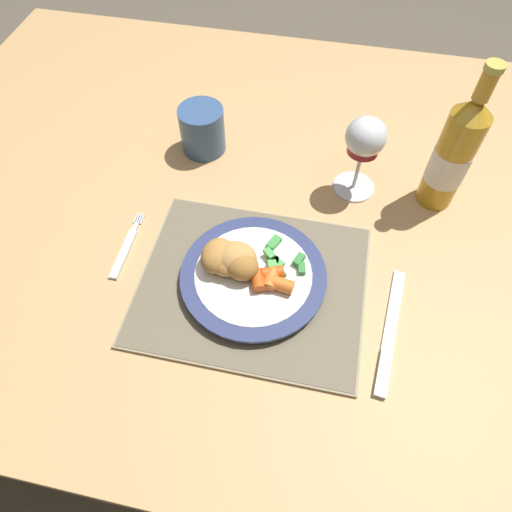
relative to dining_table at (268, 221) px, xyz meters
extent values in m
plane|color=brown|center=(0.00, 0.00, -0.67)|extent=(6.00, 6.00, 0.00)
cube|color=tan|center=(0.00, 0.00, 0.06)|extent=(1.48, 1.06, 0.04)
cube|color=tan|center=(-0.68, 0.48, -0.31)|extent=(0.06, 0.06, 0.70)
cube|color=gray|center=(0.01, -0.20, 0.08)|extent=(0.36, 0.30, 0.01)
cube|color=#6B604A|center=(0.01, -0.20, 0.08)|extent=(0.35, 0.29, 0.00)
cylinder|color=white|center=(0.01, -0.19, 0.09)|extent=(0.19, 0.19, 0.01)
cylinder|color=navy|center=(0.01, -0.19, 0.10)|extent=(0.23, 0.23, 0.01)
cylinder|color=white|center=(0.01, -0.19, 0.10)|extent=(0.18, 0.18, 0.00)
ellipsoid|color=#A87033|center=(-0.01, -0.19, 0.12)|extent=(0.07, 0.07, 0.04)
ellipsoid|color=tan|center=(-0.02, -0.18, 0.12)|extent=(0.07, 0.06, 0.04)
ellipsoid|color=#B77F3D|center=(-0.03, -0.19, 0.12)|extent=(0.06, 0.06, 0.04)
ellipsoid|color=#B77F3D|center=(-0.05, -0.18, 0.12)|extent=(0.06, 0.07, 0.04)
cube|color=#338438|center=(0.05, -0.19, 0.10)|extent=(0.03, 0.03, 0.01)
cube|color=green|center=(0.03, -0.13, 0.10)|extent=(0.02, 0.03, 0.01)
cube|color=#4CA84C|center=(0.03, -0.15, 0.11)|extent=(0.02, 0.02, 0.01)
cube|color=#4CA84C|center=(0.04, -0.18, 0.11)|extent=(0.02, 0.03, 0.01)
cube|color=#4CA84C|center=(0.04, -0.16, 0.10)|extent=(0.03, 0.03, 0.01)
cube|color=#338438|center=(0.08, -0.15, 0.11)|extent=(0.02, 0.02, 0.01)
cube|color=#338438|center=(0.08, -0.17, 0.11)|extent=(0.01, 0.02, 0.01)
cube|color=#4CA84C|center=(0.04, -0.18, 0.11)|extent=(0.02, 0.02, 0.01)
cube|color=green|center=(0.04, -0.16, 0.10)|extent=(0.01, 0.02, 0.01)
cylinder|color=#CC5119|center=(0.02, -0.21, 0.11)|extent=(0.03, 0.04, 0.02)
cylinder|color=#CC5119|center=(0.04, -0.19, 0.11)|extent=(0.04, 0.03, 0.02)
cylinder|color=orange|center=(0.06, -0.21, 0.11)|extent=(0.04, 0.03, 0.02)
cylinder|color=orange|center=(0.04, -0.20, 0.11)|extent=(0.02, 0.03, 0.02)
cube|color=silver|center=(-0.21, -0.18, 0.08)|extent=(0.02, 0.10, 0.01)
cube|color=silver|center=(-0.21, -0.12, 0.08)|extent=(0.01, 0.02, 0.01)
cube|color=silver|center=(-0.21, -0.10, 0.08)|extent=(0.00, 0.02, 0.00)
cube|color=silver|center=(-0.21, -0.10, 0.08)|extent=(0.00, 0.02, 0.00)
cube|color=silver|center=(-0.22, -0.10, 0.08)|extent=(0.00, 0.02, 0.00)
cube|color=silver|center=(-0.22, -0.10, 0.08)|extent=(0.00, 0.02, 0.00)
cube|color=silver|center=(0.23, -0.20, 0.08)|extent=(0.03, 0.15, 0.00)
cube|color=#B2B2B7|center=(0.22, -0.30, 0.08)|extent=(0.02, 0.07, 0.01)
cylinder|color=silver|center=(0.15, 0.05, 0.08)|extent=(0.08, 0.08, 0.00)
cylinder|color=silver|center=(0.15, 0.05, 0.12)|extent=(0.01, 0.01, 0.09)
ellipsoid|color=silver|center=(0.15, 0.05, 0.20)|extent=(0.07, 0.07, 0.06)
cylinder|color=maroon|center=(0.15, 0.05, 0.18)|extent=(0.05, 0.05, 0.02)
cylinder|color=gold|center=(0.29, 0.05, 0.17)|extent=(0.06, 0.06, 0.18)
cone|color=gold|center=(0.29, 0.05, 0.27)|extent=(0.06, 0.06, 0.03)
cylinder|color=gold|center=(0.29, 0.05, 0.31)|extent=(0.02, 0.02, 0.05)
cylinder|color=#BFB74C|center=(0.29, 0.05, 0.34)|extent=(0.03, 0.03, 0.01)
cylinder|color=white|center=(0.29, 0.05, 0.16)|extent=(0.06, 0.06, 0.06)
cylinder|color=#385684|center=(-0.15, 0.10, 0.12)|extent=(0.09, 0.09, 0.09)
cylinder|color=#1E2F48|center=(-0.15, 0.10, 0.16)|extent=(0.07, 0.07, 0.01)
camera|label=1|loc=(0.09, -0.56, 0.70)|focal=32.00mm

